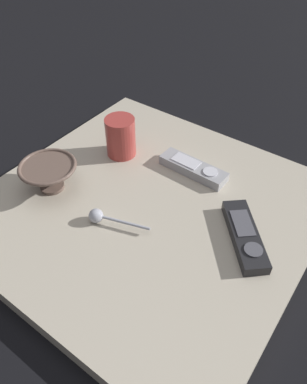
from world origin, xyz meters
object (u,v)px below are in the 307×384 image
(teaspoon, at_px, (100,217))
(tv_remote_far, at_px, (193,168))
(cereal_bowl, at_px, (49,175))
(tv_remote_near, at_px, (245,235))
(coffee_mug, at_px, (121,137))

(teaspoon, relative_size, tv_remote_far, 0.79)
(cereal_bowl, relative_size, tv_remote_near, 0.78)
(teaspoon, bearing_deg, tv_remote_far, -15.85)
(cereal_bowl, xyz_separation_m, tv_remote_near, (0.11, -0.40, -0.03))
(teaspoon, xyz_separation_m, tv_remote_near, (0.13, -0.25, -0.00))
(coffee_mug, height_order, teaspoon, coffee_mug)
(cereal_bowl, bearing_deg, tv_remote_near, -74.10)
(coffee_mug, relative_size, teaspoon, 0.75)
(coffee_mug, bearing_deg, cereal_bowl, 166.83)
(coffee_mug, xyz_separation_m, tv_remote_far, (0.04, -0.18, -0.04))
(coffee_mug, relative_size, tv_remote_near, 0.61)
(coffee_mug, xyz_separation_m, teaspoon, (-0.20, -0.11, -0.03))
(coffee_mug, bearing_deg, tv_remote_far, -76.97)
(cereal_bowl, bearing_deg, tv_remote_far, -44.32)
(teaspoon, xyz_separation_m, tv_remote_far, (0.24, -0.07, -0.00))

